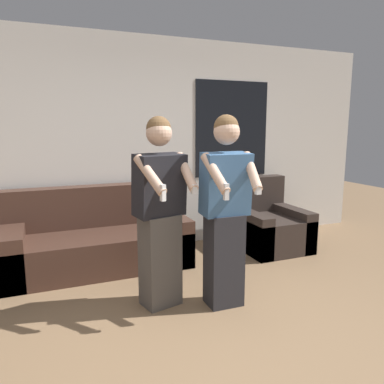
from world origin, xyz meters
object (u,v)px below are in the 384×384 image
(armchair, at_px, (267,226))
(couch, at_px, (96,241))
(person_left, at_px, (160,213))
(person_right, at_px, (225,211))

(armchair, bearing_deg, couch, 175.86)
(couch, xyz_separation_m, person_left, (0.40, -1.18, 0.55))
(person_left, distance_m, person_right, 0.57)
(person_right, bearing_deg, couch, 123.57)
(person_left, xyz_separation_m, person_right, (0.53, -0.21, 0.01))
(couch, relative_size, person_right, 1.20)
(couch, xyz_separation_m, person_right, (0.93, -1.39, 0.57))
(couch, bearing_deg, person_right, -56.43)
(couch, xyz_separation_m, armchair, (2.20, -0.16, -0.01))
(person_right, bearing_deg, armchair, 44.12)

